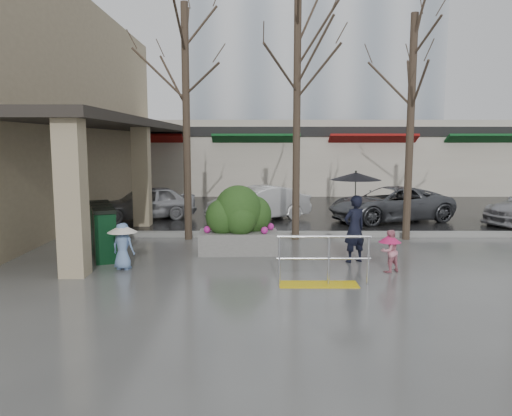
{
  "coord_description": "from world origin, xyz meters",
  "views": [
    {
      "loc": [
        0.05,
        -11.05,
        2.9
      ],
      "look_at": [
        0.02,
        0.89,
        1.3
      ],
      "focal_mm": 35.0,
      "sensor_mm": 36.0,
      "label": 1
    }
  ],
  "objects_px": {
    "child_blue": "(123,241)",
    "car_b": "(259,203)",
    "handrail": "(322,267)",
    "car_a": "(145,203)",
    "woman": "(355,207)",
    "car_c": "(390,204)",
    "news_boxes": "(102,230)",
    "tree_mideast": "(413,72)",
    "tree_west": "(185,64)",
    "tree_midwest": "(297,59)",
    "child_pink": "(390,248)",
    "planter": "(239,221)"
  },
  "relations": [
    {
      "from": "car_a",
      "to": "news_boxes",
      "type": "bearing_deg",
      "value": -23.03
    },
    {
      "from": "tree_mideast",
      "to": "woman",
      "type": "distance_m",
      "value": 5.0
    },
    {
      "from": "child_blue",
      "to": "car_b",
      "type": "xyz_separation_m",
      "value": [
        3.12,
        7.11,
        -0.03
      ]
    },
    {
      "from": "child_blue",
      "to": "car_b",
      "type": "distance_m",
      "value": 7.76
    },
    {
      "from": "tree_mideast",
      "to": "car_a",
      "type": "height_order",
      "value": "tree_mideast"
    },
    {
      "from": "handrail",
      "to": "car_a",
      "type": "bearing_deg",
      "value": 122.66
    },
    {
      "from": "tree_midwest",
      "to": "tree_west",
      "type": "bearing_deg",
      "value": -180.0
    },
    {
      "from": "news_boxes",
      "to": "tree_west",
      "type": "bearing_deg",
      "value": 25.8
    },
    {
      "from": "tree_west",
      "to": "car_c",
      "type": "height_order",
      "value": "tree_west"
    },
    {
      "from": "handrail",
      "to": "car_b",
      "type": "height_order",
      "value": "car_b"
    },
    {
      "from": "car_c",
      "to": "planter",
      "type": "bearing_deg",
      "value": -63.17
    },
    {
      "from": "tree_mideast",
      "to": "child_pink",
      "type": "bearing_deg",
      "value": -111.66
    },
    {
      "from": "planter",
      "to": "child_pink",
      "type": "bearing_deg",
      "value": -29.75
    },
    {
      "from": "planter",
      "to": "car_c",
      "type": "height_order",
      "value": "planter"
    },
    {
      "from": "tree_mideast",
      "to": "tree_west",
      "type": "bearing_deg",
      "value": -180.0
    },
    {
      "from": "woman",
      "to": "car_c",
      "type": "relative_size",
      "value": 0.49
    },
    {
      "from": "news_boxes",
      "to": "car_c",
      "type": "bearing_deg",
      "value": 10.44
    },
    {
      "from": "tree_midwest",
      "to": "child_pink",
      "type": "distance_m",
      "value": 6.29
    },
    {
      "from": "car_a",
      "to": "car_b",
      "type": "distance_m",
      "value": 4.25
    },
    {
      "from": "child_pink",
      "to": "car_a",
      "type": "bearing_deg",
      "value": -75.71
    },
    {
      "from": "planter",
      "to": "car_c",
      "type": "relative_size",
      "value": 0.46
    },
    {
      "from": "tree_midwest",
      "to": "car_b",
      "type": "relative_size",
      "value": 1.83
    },
    {
      "from": "tree_mideast",
      "to": "car_b",
      "type": "xyz_separation_m",
      "value": [
        -4.38,
        3.55,
        -4.23
      ]
    },
    {
      "from": "child_pink",
      "to": "child_blue",
      "type": "distance_m",
      "value": 6.01
    },
    {
      "from": "car_b",
      "to": "tree_west",
      "type": "bearing_deg",
      "value": -60.55
    },
    {
      "from": "tree_west",
      "to": "planter",
      "type": "xyz_separation_m",
      "value": [
        1.57,
        -1.82,
        -4.24
      ]
    },
    {
      "from": "tree_mideast",
      "to": "car_a",
      "type": "xyz_separation_m",
      "value": [
        -8.63,
        3.76,
        -4.23
      ]
    },
    {
      "from": "tree_midwest",
      "to": "child_pink",
      "type": "bearing_deg",
      "value": -64.52
    },
    {
      "from": "child_pink",
      "to": "car_c",
      "type": "bearing_deg",
      "value": -134.01
    },
    {
      "from": "woman",
      "to": "car_c",
      "type": "height_order",
      "value": "woman"
    },
    {
      "from": "woman",
      "to": "child_pink",
      "type": "xyz_separation_m",
      "value": [
        0.61,
        -0.93,
        -0.8
      ]
    },
    {
      "from": "news_boxes",
      "to": "car_c",
      "type": "distance_m",
      "value": 10.39
    },
    {
      "from": "tree_west",
      "to": "child_pink",
      "type": "xyz_separation_m",
      "value": [
        5.0,
        -3.78,
        -4.54
      ]
    },
    {
      "from": "child_blue",
      "to": "car_a",
      "type": "xyz_separation_m",
      "value": [
        -1.13,
        7.31,
        -0.03
      ]
    },
    {
      "from": "tree_mideast",
      "to": "child_blue",
      "type": "height_order",
      "value": "tree_mideast"
    },
    {
      "from": "car_b",
      "to": "tree_midwest",
      "type": "bearing_deg",
      "value": -12.83
    },
    {
      "from": "woman",
      "to": "handrail",
      "type": "bearing_deg",
      "value": 35.75
    },
    {
      "from": "child_pink",
      "to": "car_b",
      "type": "relative_size",
      "value": 0.25
    },
    {
      "from": "tree_west",
      "to": "tree_midwest",
      "type": "relative_size",
      "value": 0.97
    },
    {
      "from": "planter",
      "to": "car_a",
      "type": "height_order",
      "value": "planter"
    },
    {
      "from": "car_c",
      "to": "tree_mideast",
      "type": "bearing_deg",
      "value": -24.43
    },
    {
      "from": "car_b",
      "to": "child_blue",
      "type": "bearing_deg",
      "value": -53.44
    },
    {
      "from": "car_c",
      "to": "handrail",
      "type": "bearing_deg",
      "value": -40.95
    },
    {
      "from": "woman",
      "to": "child_blue",
      "type": "xyz_separation_m",
      "value": [
        -5.39,
        -0.7,
        -0.68
      ]
    },
    {
      "from": "child_blue",
      "to": "car_a",
      "type": "height_order",
      "value": "car_a"
    },
    {
      "from": "handrail",
      "to": "car_b",
      "type": "xyz_separation_m",
      "value": [
        -1.24,
        8.35,
        0.25
      ]
    },
    {
      "from": "car_a",
      "to": "handrail",
      "type": "bearing_deg",
      "value": 7.57
    },
    {
      "from": "tree_mideast",
      "to": "car_b",
      "type": "bearing_deg",
      "value": 140.94
    },
    {
      "from": "tree_mideast",
      "to": "child_pink",
      "type": "height_order",
      "value": "tree_mideast"
    },
    {
      "from": "tree_midwest",
      "to": "news_boxes",
      "type": "height_order",
      "value": "tree_midwest"
    }
  ]
}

